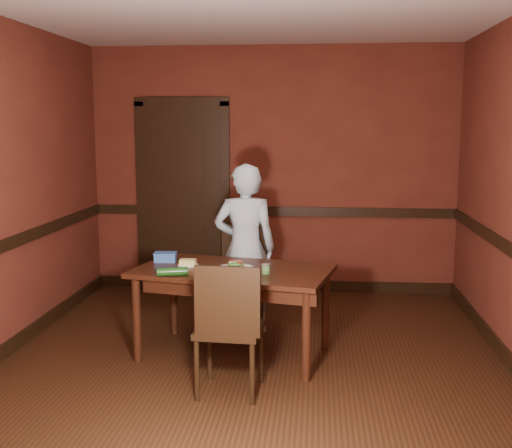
% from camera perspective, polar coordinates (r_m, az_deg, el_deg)
% --- Properties ---
extents(floor, '(4.00, 4.50, 0.01)m').
position_cam_1_polar(floor, '(5.17, -0.38, -12.20)').
color(floor, black).
rests_on(floor, ground).
extents(ceiling, '(4.00, 4.50, 0.01)m').
position_cam_1_polar(ceiling, '(4.89, -0.42, 18.79)').
color(ceiling, silver).
rests_on(ceiling, ground).
extents(wall_back, '(4.00, 0.02, 2.70)m').
position_cam_1_polar(wall_back, '(7.08, 1.48, 4.78)').
color(wall_back, '#5B261B').
rests_on(wall_back, ground).
extents(wall_front, '(4.00, 0.02, 2.70)m').
position_cam_1_polar(wall_front, '(2.64, -5.43, -2.27)').
color(wall_front, '#5B261B').
rests_on(wall_front, ground).
extents(dado_back, '(4.00, 0.03, 0.10)m').
position_cam_1_polar(dado_back, '(7.11, 1.46, 1.15)').
color(dado_back, black).
rests_on(dado_back, ground).
extents(dado_left, '(0.03, 4.50, 0.10)m').
position_cam_1_polar(dado_left, '(5.48, -21.51, -1.80)').
color(dado_left, black).
rests_on(dado_left, ground).
extents(baseboard_back, '(4.00, 0.03, 0.12)m').
position_cam_1_polar(baseboard_back, '(7.27, 1.43, -5.42)').
color(baseboard_back, black).
rests_on(baseboard_back, ground).
extents(baseboard_left, '(0.03, 4.50, 0.12)m').
position_cam_1_polar(baseboard_left, '(5.69, -21.02, -10.15)').
color(baseboard_left, black).
rests_on(baseboard_left, ground).
extents(baseboard_right, '(0.03, 4.50, 0.12)m').
position_cam_1_polar(baseboard_right, '(5.33, 21.82, -11.48)').
color(baseboard_right, black).
rests_on(baseboard_right, ground).
extents(door, '(1.05, 0.07, 2.20)m').
position_cam_1_polar(door, '(7.21, -6.51, 2.73)').
color(door, black).
rests_on(door, ground).
extents(dining_table, '(1.67, 1.16, 0.72)m').
position_cam_1_polar(dining_table, '(5.22, -2.03, -7.82)').
color(dining_table, black).
rests_on(dining_table, floor).
extents(chair_far, '(0.58, 0.58, 0.95)m').
position_cam_1_polar(chair_far, '(5.77, -1.90, -4.97)').
color(chair_far, black).
rests_on(chair_far, floor).
extents(chair_near, '(0.47, 0.47, 0.94)m').
position_cam_1_polar(chair_near, '(4.50, -2.35, -9.09)').
color(chair_near, black).
rests_on(chair_near, floor).
extents(person, '(0.59, 0.43, 1.52)m').
position_cam_1_polar(person, '(5.73, -0.98, -2.18)').
color(person, '#ACCDE0').
rests_on(person, floor).
extents(sandwich_plate, '(0.29, 0.29, 0.07)m').
position_cam_1_polar(sandwich_plate, '(5.08, -1.85, -3.86)').
color(sandwich_plate, silver).
rests_on(sandwich_plate, dining_table).
extents(sauce_jar, '(0.07, 0.07, 0.08)m').
position_cam_1_polar(sauce_jar, '(4.93, 0.88, -4.02)').
color(sauce_jar, '#5B994B').
rests_on(sauce_jar, dining_table).
extents(cheese_saucer, '(0.17, 0.17, 0.05)m').
position_cam_1_polar(cheese_saucer, '(5.25, -6.08, -3.48)').
color(cheese_saucer, silver).
rests_on(cheese_saucer, dining_table).
extents(food_tub, '(0.20, 0.14, 0.08)m').
position_cam_1_polar(food_tub, '(5.42, -8.06, -2.92)').
color(food_tub, '#386BC6').
rests_on(food_tub, dining_table).
extents(wrapped_veg, '(0.24, 0.13, 0.07)m').
position_cam_1_polar(wrapped_veg, '(4.91, -7.45, -4.23)').
color(wrapped_veg, '#133E11').
rests_on(wrapped_veg, dining_table).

